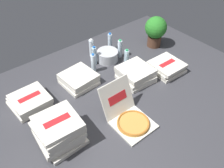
{
  "coord_description": "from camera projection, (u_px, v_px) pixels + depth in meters",
  "views": [
    {
      "loc": [
        -1.2,
        -1.32,
        1.77
      ],
      "look_at": [
        -0.05,
        0.1,
        0.14
      ],
      "focal_mm": 37.72,
      "sensor_mm": 36.0,
      "label": 1
    }
  ],
  "objects": [
    {
      "name": "pizza_stack_left_mid",
      "position": [
        30.0,
        101.0,
        2.38
      ],
      "size": [
        0.38,
        0.37,
        0.12
      ],
      "color": "silver",
      "rests_on": "ground_plane"
    },
    {
      "name": "water_bottle_0",
      "position": [
        94.0,
        56.0,
        2.87
      ],
      "size": [
        0.06,
        0.06,
        0.25
      ],
      "color": "silver",
      "rests_on": "ground_plane"
    },
    {
      "name": "pizza_stack_right_mid",
      "position": [
        79.0,
        79.0,
        2.63
      ],
      "size": [
        0.38,
        0.38,
        0.12
      ],
      "color": "silver",
      "rests_on": "ground_plane"
    },
    {
      "name": "ground_plane",
      "position": [
        121.0,
        97.0,
        2.51
      ],
      "size": [
        3.2,
        2.4,
        0.02
      ],
      "primitive_type": "cube",
      "color": "#38383D"
    },
    {
      "name": "pizza_stack_center_far",
      "position": [
        136.0,
        74.0,
        2.67
      ],
      "size": [
        0.38,
        0.38,
        0.16
      ],
      "color": "silver",
      "rests_on": "ground_plane"
    },
    {
      "name": "open_pizza_box",
      "position": [
        129.0,
        117.0,
        2.21
      ],
      "size": [
        0.35,
        0.49,
        0.34
      ],
      "color": "silver",
      "rests_on": "ground_plane"
    },
    {
      "name": "ice_bucket",
      "position": [
        108.0,
        56.0,
        2.96
      ],
      "size": [
        0.26,
        0.26,
        0.13
      ],
      "primitive_type": "cylinder",
      "color": "#B7BABF",
      "rests_on": "ground_plane"
    },
    {
      "name": "water_bottle_4",
      "position": [
        120.0,
        49.0,
        2.98
      ],
      "size": [
        0.06,
        0.06,
        0.25
      ],
      "color": "silver",
      "rests_on": "ground_plane"
    },
    {
      "name": "water_bottle_3",
      "position": [
        110.0,
        42.0,
        3.11
      ],
      "size": [
        0.06,
        0.06,
        0.25
      ],
      "color": "silver",
      "rests_on": "ground_plane"
    },
    {
      "name": "potted_plant",
      "position": [
        156.0,
        30.0,
        3.1
      ],
      "size": [
        0.29,
        0.29,
        0.42
      ],
      "color": "#513323",
      "rests_on": "ground_plane"
    },
    {
      "name": "water_bottle_1",
      "position": [
        91.0,
        48.0,
        3.0
      ],
      "size": [
        0.06,
        0.06,
        0.25
      ],
      "color": "white",
      "rests_on": "ground_plane"
    },
    {
      "name": "pizza_stack_right_far",
      "position": [
        166.0,
        67.0,
        2.8
      ],
      "size": [
        0.37,
        0.38,
        0.12
      ],
      "color": "silver",
      "rests_on": "ground_plane"
    },
    {
      "name": "water_bottle_5",
      "position": [
        127.0,
        59.0,
        2.82
      ],
      "size": [
        0.06,
        0.06,
        0.25
      ],
      "color": "silver",
      "rests_on": "ground_plane"
    },
    {
      "name": "pizza_stack_center_near",
      "position": [
        59.0,
        131.0,
        2.0
      ],
      "size": [
        0.39,
        0.38,
        0.28
      ],
      "color": "silver",
      "rests_on": "ground_plane"
    },
    {
      "name": "water_bottle_2",
      "position": [
        93.0,
        63.0,
        2.75
      ],
      "size": [
        0.06,
        0.06,
        0.25
      ],
      "color": "silver",
      "rests_on": "ground_plane"
    }
  ]
}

